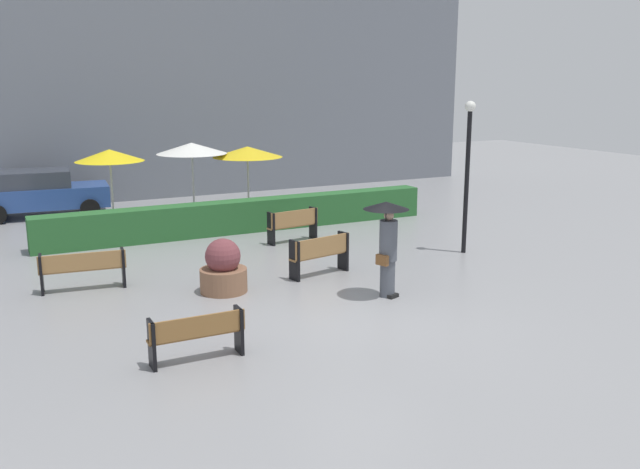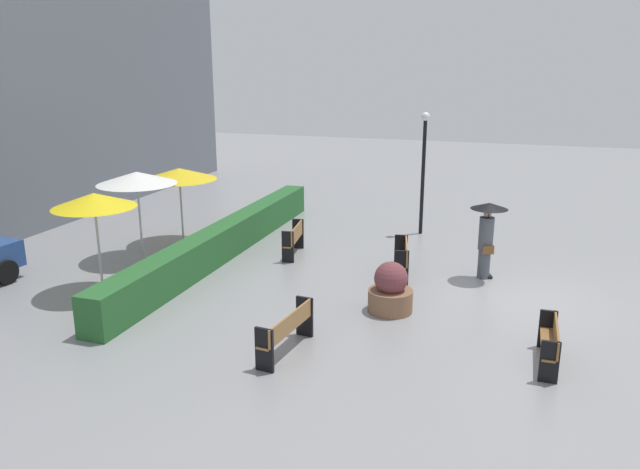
{
  "view_description": "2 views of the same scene",
  "coord_description": "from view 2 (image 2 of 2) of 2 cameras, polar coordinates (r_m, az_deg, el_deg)",
  "views": [
    {
      "loc": [
        -6.35,
        -10.76,
        4.52
      ],
      "look_at": [
        0.7,
        3.14,
        0.97
      ],
      "focal_mm": 38.29,
      "sensor_mm": 36.0,
      "label": 1
    },
    {
      "loc": [
        -14.88,
        0.32,
        5.58
      ],
      "look_at": [
        -0.79,
        4.91,
        1.4
      ],
      "focal_mm": 34.74,
      "sensor_mm": 36.0,
      "label": 2
    }
  ],
  "objects": [
    {
      "name": "bench_far_left",
      "position": [
        12.26,
        -3.02,
        -8.65
      ],
      "size": [
        1.84,
        0.57,
        0.86
      ],
      "color": "#9E7242",
      "rests_on": "ground"
    },
    {
      "name": "patio_umbrella_yellow",
      "position": [
        15.79,
        -20.1,
        2.96
      ],
      "size": [
        2.01,
        2.01,
        2.52
      ],
      "color": "silver",
      "rests_on": "ground"
    },
    {
      "name": "lamp_post",
      "position": [
        20.43,
        9.52,
        6.72
      ],
      "size": [
        0.28,
        0.28,
        3.99
      ],
      "color": "black",
      "rests_on": "ground"
    },
    {
      "name": "bench_back_row",
      "position": [
        18.23,
        -2.38,
        -0.28
      ],
      "size": [
        1.57,
        0.55,
        0.92
      ],
      "color": "#9E7242",
      "rests_on": "ground"
    },
    {
      "name": "planter_pot",
      "position": [
        14.28,
        6.52,
        -5.15
      ],
      "size": [
        1.03,
        1.03,
        1.19
      ],
      "color": "brown",
      "rests_on": "ground"
    },
    {
      "name": "patio_umbrella_white",
      "position": [
        18.24,
        -16.54,
        5.01
      ],
      "size": [
        2.24,
        2.24,
        2.56
      ],
      "color": "silver",
      "rests_on": "ground"
    },
    {
      "name": "pedestrian_with_umbrella",
      "position": [
        16.63,
        15.13,
        0.4
      ],
      "size": [
        0.95,
        0.95,
        2.07
      ],
      "color": "#4C515B",
      "rests_on": "ground"
    },
    {
      "name": "patio_umbrella_yellow_far",
      "position": [
        19.57,
        -12.84,
        5.46
      ],
      "size": [
        2.3,
        2.3,
        2.39
      ],
      "color": "silver",
      "rests_on": "ground"
    },
    {
      "name": "hedge_strip",
      "position": [
        18.35,
        -8.87,
        -0.55
      ],
      "size": [
        12.2,
        0.7,
        0.96
      ],
      "primitive_type": "cube",
      "color": "#28602D",
      "rests_on": "ground"
    },
    {
      "name": "ground_plane",
      "position": [
        15.89,
        18.09,
        -5.6
      ],
      "size": [
        60.0,
        60.0,
        0.0
      ],
      "primitive_type": "plane",
      "color": "gray"
    },
    {
      "name": "bench_near_left",
      "position": [
        12.59,
        20.48,
        -9.18
      ],
      "size": [
        1.59,
        0.34,
        0.81
      ],
      "color": "olive",
      "rests_on": "ground"
    },
    {
      "name": "bench_mid_center",
      "position": [
        16.58,
        7.63,
        -2.02
      ],
      "size": [
        1.61,
        0.65,
        0.94
      ],
      "color": "#9E7242",
      "rests_on": "ground"
    }
  ]
}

